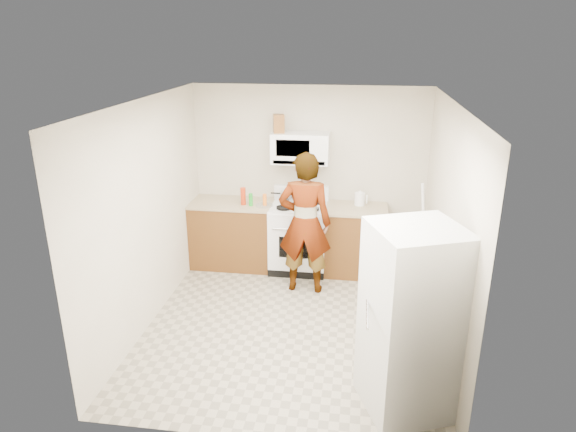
% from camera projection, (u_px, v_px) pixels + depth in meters
% --- Properties ---
extents(floor, '(3.60, 3.60, 0.00)m').
position_uv_depth(floor, '(291.00, 324.00, 5.87)').
color(floor, gray).
rests_on(floor, ground).
extents(back_wall, '(3.20, 0.02, 2.50)m').
position_uv_depth(back_wall, '(309.00, 177.00, 7.11)').
color(back_wall, beige).
rests_on(back_wall, floor).
extents(right_wall, '(0.02, 3.60, 2.50)m').
position_uv_depth(right_wall, '(446.00, 229.00, 5.23)').
color(right_wall, beige).
rests_on(right_wall, floor).
extents(cabinet_left, '(1.12, 0.62, 0.90)m').
position_uv_depth(cabinet_left, '(233.00, 235.00, 7.24)').
color(cabinet_left, brown).
rests_on(cabinet_left, floor).
extents(counter_left, '(1.14, 0.64, 0.03)m').
position_uv_depth(counter_left, '(232.00, 203.00, 7.09)').
color(counter_left, tan).
rests_on(counter_left, cabinet_left).
extents(cabinet_right, '(0.80, 0.62, 0.90)m').
position_uv_depth(cabinet_right, '(355.00, 241.00, 7.01)').
color(cabinet_right, brown).
rests_on(cabinet_right, floor).
extents(counter_right, '(0.82, 0.64, 0.03)m').
position_uv_depth(counter_right, '(357.00, 209.00, 6.86)').
color(counter_right, tan).
rests_on(counter_right, cabinet_right).
extents(gas_range, '(0.76, 0.65, 1.13)m').
position_uv_depth(gas_range, '(299.00, 236.00, 7.10)').
color(gas_range, white).
rests_on(gas_range, floor).
extents(microwave, '(0.76, 0.38, 0.40)m').
position_uv_depth(microwave, '(301.00, 148.00, 6.81)').
color(microwave, white).
rests_on(microwave, back_wall).
extents(person, '(0.66, 0.44, 1.82)m').
position_uv_depth(person, '(305.00, 223.00, 6.37)').
color(person, tan).
rests_on(person, floor).
extents(fridge, '(0.91, 0.91, 1.70)m').
position_uv_depth(fridge, '(411.00, 321.00, 4.32)').
color(fridge, silver).
rests_on(fridge, floor).
extents(kettle, '(0.14, 0.14, 0.17)m').
position_uv_depth(kettle, '(360.00, 199.00, 6.93)').
color(kettle, white).
rests_on(kettle, counter_right).
extents(jug, '(0.17, 0.17, 0.24)m').
position_uv_depth(jug, '(279.00, 124.00, 6.69)').
color(jug, brown).
rests_on(jug, microwave).
extents(saucepan, '(0.28, 0.28, 0.12)m').
position_uv_depth(saucepan, '(288.00, 196.00, 7.06)').
color(saucepan, silver).
rests_on(saucepan, gas_range).
extents(tray, '(0.29, 0.25, 0.05)m').
position_uv_depth(tray, '(308.00, 208.00, 6.77)').
color(tray, white).
rests_on(tray, gas_range).
extents(bottle_spray, '(0.08, 0.08, 0.24)m').
position_uv_depth(bottle_spray, '(243.00, 196.00, 6.94)').
color(bottle_spray, red).
rests_on(bottle_spray, counter_left).
extents(bottle_hot_sauce, '(0.07, 0.07, 0.16)m').
position_uv_depth(bottle_hot_sauce, '(265.00, 200.00, 6.90)').
color(bottle_hot_sauce, orange).
rests_on(bottle_hot_sauce, counter_left).
extents(bottle_green_cap, '(0.07, 0.07, 0.17)m').
position_uv_depth(bottle_green_cap, '(251.00, 200.00, 6.90)').
color(bottle_green_cap, green).
rests_on(bottle_green_cap, counter_left).
extents(pot_lid, '(0.32, 0.32, 0.01)m').
position_uv_depth(pot_lid, '(264.00, 205.00, 6.93)').
color(pot_lid, white).
rests_on(pot_lid, counter_left).
extents(broom, '(0.21, 0.27, 1.45)m').
position_uv_depth(broom, '(424.00, 237.00, 6.41)').
color(broom, white).
rests_on(broom, floor).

